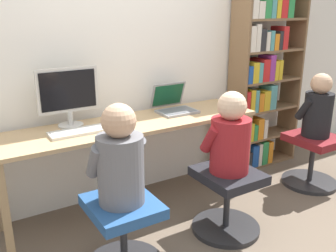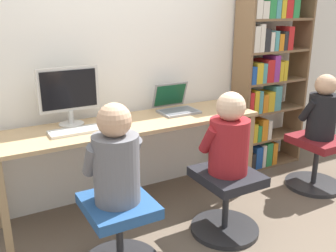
{
  "view_description": "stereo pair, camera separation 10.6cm",
  "coord_description": "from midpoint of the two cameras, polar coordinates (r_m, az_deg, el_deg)",
  "views": [
    {
      "loc": [
        -1.25,
        -2.29,
        1.64
      ],
      "look_at": [
        0.21,
        0.08,
        0.75
      ],
      "focal_mm": 40.0,
      "sensor_mm": 36.0,
      "label": 1
    },
    {
      "loc": [
        -1.16,
        -2.34,
        1.64
      ],
      "look_at": [
        0.21,
        0.08,
        0.75
      ],
      "focal_mm": 40.0,
      "sensor_mm": 36.0,
      "label": 2
    }
  ],
  "objects": [
    {
      "name": "ground_plane",
      "position": [
        3.09,
        -1.79,
        -14.43
      ],
      "size": [
        14.0,
        14.0,
        0.0
      ],
      "primitive_type": "plane",
      "color": "brown"
    },
    {
      "name": "desk",
      "position": [
        3.02,
        -4.35,
        -0.82
      ],
      "size": [
        2.14,
        0.55,
        0.77
      ],
      "color": "tan",
      "rests_on": "ground_plane"
    },
    {
      "name": "wall_back",
      "position": [
        3.19,
        -7.29,
        11.44
      ],
      "size": [
        10.0,
        0.05,
        2.6
      ],
      "color": "white",
      "rests_on": "ground_plane"
    },
    {
      "name": "keyboard",
      "position": [
        2.8,
        -12.37,
        -0.66
      ],
      "size": [
        0.43,
        0.16,
        0.03
      ],
      "color": "silver",
      "rests_on": "desk"
    },
    {
      "name": "office_chair_right",
      "position": [
        2.89,
        9.89,
        -10.93
      ],
      "size": [
        0.52,
        0.52,
        0.49
      ],
      "color": "#262628",
      "rests_on": "ground_plane"
    },
    {
      "name": "laptop",
      "position": [
        3.26,
        2.13,
        3.08
      ],
      "size": [
        0.33,
        0.32,
        0.24
      ],
      "color": "gray",
      "rests_on": "desk"
    },
    {
      "name": "person_near_shelf",
      "position": [
        3.66,
        23.22,
        2.26
      ],
      "size": [
        0.31,
        0.27,
        0.59
      ],
      "color": "black",
      "rests_on": "office_chair_side"
    },
    {
      "name": "office_chair_side",
      "position": [
        3.81,
        22.39,
        -4.8
      ],
      "size": [
        0.52,
        0.52,
        0.49
      ],
      "color": "#262628",
      "rests_on": "ground_plane"
    },
    {
      "name": "desktop_monitor",
      "position": [
        2.92,
        -13.81,
        4.65
      ],
      "size": [
        0.46,
        0.19,
        0.45
      ],
      "color": "beige",
      "rests_on": "desk"
    },
    {
      "name": "computer_mouse_by_keyboard",
      "position": [
        2.91,
        -7.23,
        0.36
      ],
      "size": [
        0.06,
        0.1,
        0.03
      ],
      "color": "#99999E",
      "rests_on": "desk"
    },
    {
      "name": "bookshelf",
      "position": [
        3.93,
        15.43,
        6.71
      ],
      "size": [
        0.8,
        0.27,
        1.84
      ],
      "color": "brown",
      "rests_on": "ground_plane"
    },
    {
      "name": "office_chair_left",
      "position": [
        2.5,
        -6.18,
        -15.69
      ],
      "size": [
        0.52,
        0.52,
        0.49
      ],
      "color": "#262628",
      "rests_on": "ground_plane"
    },
    {
      "name": "person_at_monitor",
      "position": [
        2.27,
        -6.64,
        -5.04
      ],
      "size": [
        0.35,
        0.3,
        0.63
      ],
      "color": "slate",
      "rests_on": "office_chair_left"
    },
    {
      "name": "person_at_laptop",
      "position": [
        2.69,
        10.38,
        -1.8
      ],
      "size": [
        0.35,
        0.29,
        0.6
      ],
      "color": "maroon",
      "rests_on": "office_chair_right"
    }
  ]
}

